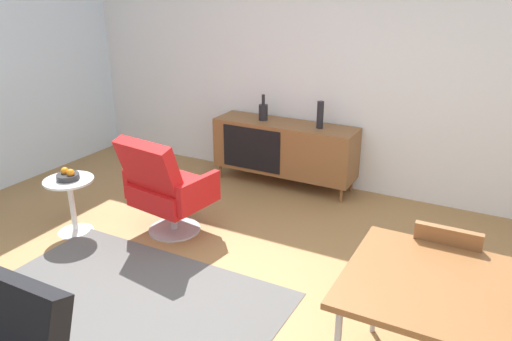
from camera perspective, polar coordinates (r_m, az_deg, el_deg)
ground_plane at (r=3.72m, az=-6.11°, el=-15.02°), size 8.32×8.32×0.00m
wall_back at (r=5.40m, az=9.15°, el=12.56°), size 6.80×0.12×2.80m
sideboard at (r=5.51m, az=3.27°, el=2.67°), size 1.60×0.45×0.72m
vase_cobalt at (r=5.24m, az=7.41°, el=6.39°), size 0.07×0.07×0.29m
vase_sculptural_dark at (r=5.51m, az=0.84°, el=6.82°), size 0.10×0.10×0.29m
dining_table at (r=2.79m, az=27.00°, el=-13.92°), size 1.60×0.90×0.74m
dining_chair_back_left at (r=3.39m, az=20.84°, el=-10.96°), size 0.40×0.43×0.86m
lounge_chair_red at (r=4.47m, az=-10.33°, el=-1.81°), size 0.78×0.73×0.95m
side_table_round at (r=4.79m, az=-20.52°, el=-3.16°), size 0.44×0.44×0.52m
fruit_bowl at (r=4.71m, az=-20.87°, el=-0.55°), size 0.20×0.20×0.11m
area_rug at (r=3.74m, az=-16.05°, el=-15.56°), size 2.20×1.70×0.01m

